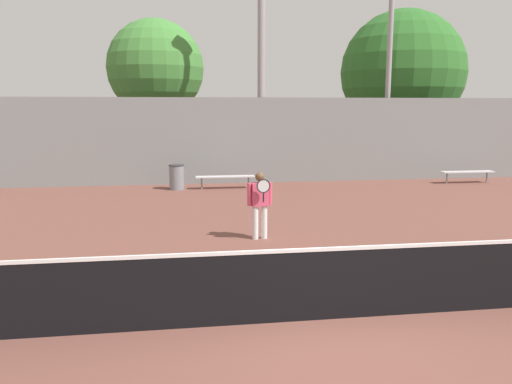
{
  "coord_description": "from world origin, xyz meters",
  "views": [
    {
      "loc": [
        -1.88,
        -6.49,
        2.98
      ],
      "look_at": [
        -0.09,
        5.71,
        0.89
      ],
      "focal_mm": 35.0,
      "sensor_mm": 36.0,
      "label": 1
    }
  ],
  "objects": [
    {
      "name": "tennis_player",
      "position": [
        -0.18,
        4.5,
        0.87
      ],
      "size": [
        0.58,
        0.44,
        1.54
      ],
      "rotation": [
        0.0,
        0.0,
        0.15
      ],
      "color": "silver",
      "rests_on": "ground_plane"
    },
    {
      "name": "trash_bin",
      "position": [
        -2.13,
        11.85,
        0.46
      ],
      "size": [
        0.56,
        0.56,
        0.92
      ],
      "color": "gray",
      "rests_on": "ground_plane"
    },
    {
      "name": "ground_plane",
      "position": [
        0.0,
        0.0,
        0.0
      ],
      "size": [
        100.0,
        100.0,
        0.0
      ],
      "primitive_type": "plane",
      "color": "brown"
    },
    {
      "name": "light_pole_far_right",
      "position": [
        1.25,
        13.39,
        5.57
      ],
      "size": [
        0.9,
        0.6,
        10.01
      ],
      "color": "#939399",
      "rests_on": "ground_plane"
    },
    {
      "name": "back_fence",
      "position": [
        0.0,
        13.14,
        1.68
      ],
      "size": [
        32.61,
        0.06,
        3.37
      ],
      "color": "gray",
      "rests_on": "ground_plane"
    },
    {
      "name": "bench_adjacent_court",
      "position": [
        9.31,
        11.77,
        0.43
      ],
      "size": [
        2.15,
        0.4,
        0.47
      ],
      "color": "silver",
      "rests_on": "ground_plane"
    },
    {
      "name": "light_pole_near_left",
      "position": [
        6.6,
        13.57,
        6.72
      ],
      "size": [
        0.9,
        0.6,
        11.18
      ],
      "color": "#939399",
      "rests_on": "ground_plane"
    },
    {
      "name": "tree_green_broad",
      "position": [
        8.9,
        17.33,
        4.66
      ],
      "size": [
        6.02,
        6.02,
        7.68
      ],
      "color": "brown",
      "rests_on": "ground_plane"
    },
    {
      "name": "bench_courtside_near",
      "position": [
        -0.35,
        11.77,
        0.43
      ],
      "size": [
        2.18,
        0.4,
        0.47
      ],
      "color": "silver",
      "rests_on": "ground_plane"
    },
    {
      "name": "tree_green_tall",
      "position": [
        -3.02,
        16.95,
        4.7
      ],
      "size": [
        4.33,
        4.33,
        6.89
      ],
      "color": "brown",
      "rests_on": "ground_plane"
    },
    {
      "name": "tennis_net",
      "position": [
        0.0,
        0.0,
        0.54
      ],
      "size": [
        10.62,
        0.09,
        1.06
      ],
      "color": "black",
      "rests_on": "ground_plane"
    }
  ]
}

